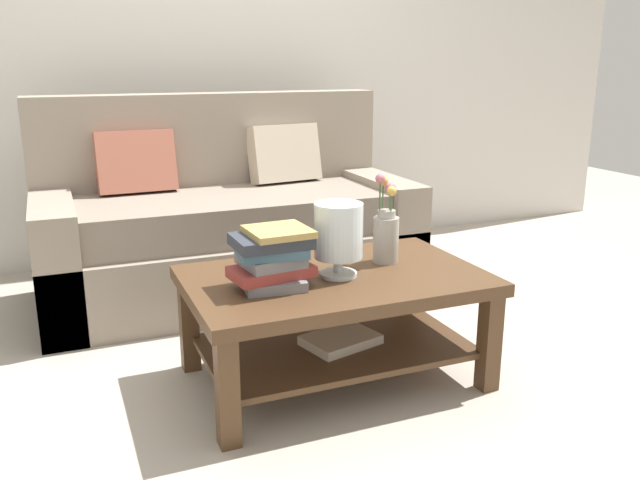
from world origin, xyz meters
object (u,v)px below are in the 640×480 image
(couch, at_px, (226,226))
(coffee_table, at_px, (335,304))
(flower_pitcher, at_px, (386,231))
(book_stack_main, at_px, (272,257))
(glass_hurricane_vase, at_px, (338,233))

(couch, height_order, coffee_table, couch)
(coffee_table, distance_m, flower_pitcher, 0.37)
(couch, height_order, book_stack_main, couch)
(coffee_table, relative_size, flower_pitcher, 3.11)
(book_stack_main, distance_m, flower_pitcher, 0.54)
(book_stack_main, bearing_deg, coffee_table, 8.13)
(book_stack_main, xyz_separation_m, glass_hurricane_vase, (0.27, 0.02, 0.06))
(book_stack_main, height_order, glass_hurricane_vase, glass_hurricane_vase)
(couch, relative_size, flower_pitcher, 5.29)
(coffee_table, distance_m, book_stack_main, 0.35)
(book_stack_main, relative_size, flower_pitcher, 0.85)
(coffee_table, bearing_deg, flower_pitcher, 16.09)
(couch, bearing_deg, book_stack_main, -96.68)
(book_stack_main, bearing_deg, couch, 83.32)
(glass_hurricane_vase, bearing_deg, coffee_table, 105.67)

